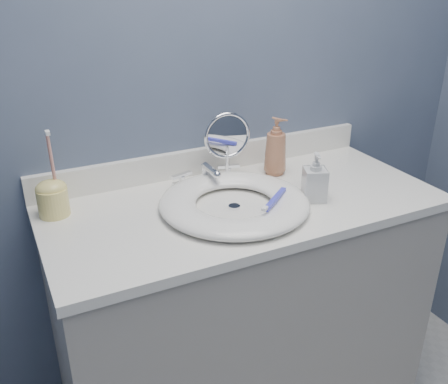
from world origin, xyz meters
TOP-DOWN VIEW (x-y plane):
  - back_wall at (0.00, 1.25)m, footprint 2.20×0.02m
  - vanity_cabinet at (0.00, 0.97)m, footprint 1.20×0.55m
  - countertop at (0.00, 0.97)m, footprint 1.22×0.57m
  - backsplash at (0.00, 1.24)m, footprint 1.22×0.02m
  - basin at (-0.05, 0.94)m, footprint 0.45×0.45m
  - drain at (-0.05, 0.94)m, footprint 0.04×0.04m
  - faucet at (-0.05, 1.14)m, footprint 0.25×0.13m
  - makeup_mirror at (0.03, 1.15)m, footprint 0.16×0.09m
  - soap_bottle_amber at (0.20, 1.12)m, footprint 0.11×0.11m
  - soap_bottle_clear at (0.20, 0.89)m, footprint 0.09×0.09m
  - toothbrush_holder at (-0.54, 1.14)m, footprint 0.09×0.09m
  - toothbrush_lying at (0.04, 0.86)m, footprint 0.14×0.12m

SIDE VIEW (x-z plane):
  - vanity_cabinet at x=0.00m, z-range 0.00..0.85m
  - countertop at x=0.00m, z-range 0.85..0.88m
  - drain at x=-0.05m, z-range 0.88..0.89m
  - basin at x=-0.05m, z-range 0.88..0.92m
  - faucet at x=-0.05m, z-range 0.87..0.95m
  - toothbrush_lying at x=0.04m, z-range 0.92..0.93m
  - backsplash at x=0.00m, z-range 0.88..0.97m
  - toothbrush_holder at x=-0.54m, z-range 0.81..1.07m
  - soap_bottle_clear at x=0.20m, z-range 0.88..1.03m
  - soap_bottle_amber at x=0.20m, z-range 0.88..1.08m
  - makeup_mirror at x=0.03m, z-range 0.89..1.13m
  - back_wall at x=0.00m, z-range 0.00..2.40m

